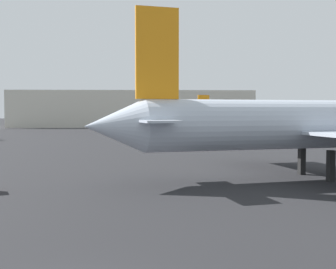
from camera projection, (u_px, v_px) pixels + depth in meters
The scene contains 3 objects.
airplane_at_gate at pixel (330, 124), 35.58m from camera, with size 40.37×26.18×12.99m.
airplane_far_right at pixel (248, 121), 92.45m from camera, with size 28.52×24.29×8.72m.
terminal_building at pixel (133, 109), 148.68m from camera, with size 80.01×21.17×12.08m, color beige.
Camera 1 is at (2.11, -12.19, 5.51)m, focal length 46.31 mm.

